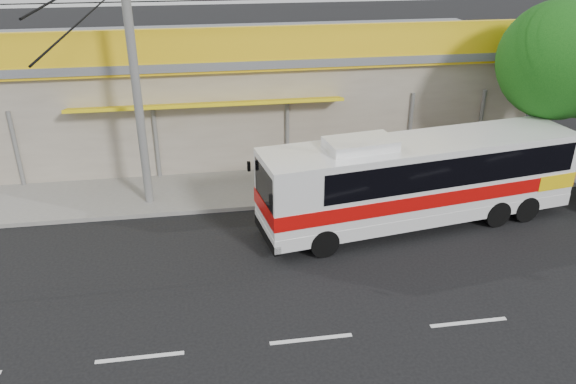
# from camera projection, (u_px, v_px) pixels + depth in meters

# --- Properties ---
(ground) EXTENTS (120.00, 120.00, 0.00)m
(ground) POSITION_uv_depth(u_px,v_px,m) (294.00, 280.00, 15.64)
(ground) COLOR black
(ground) RESTS_ON ground
(sidewalk) EXTENTS (30.00, 3.20, 0.15)m
(sidewalk) POSITION_uv_depth(u_px,v_px,m) (267.00, 187.00, 20.95)
(sidewalk) COLOR slate
(sidewalk) RESTS_ON ground
(lane_markings) EXTENTS (50.00, 0.12, 0.01)m
(lane_markings) POSITION_uv_depth(u_px,v_px,m) (311.00, 339.00, 13.42)
(lane_markings) COLOR silver
(lane_markings) RESTS_ON ground
(storefront_building) EXTENTS (22.60, 9.20, 5.70)m
(storefront_building) POSITION_uv_depth(u_px,v_px,m) (251.00, 90.00, 24.92)
(storefront_building) COLOR gray
(storefront_building) RESTS_ON ground
(coach_bus) EXTENTS (10.61, 3.78, 3.20)m
(coach_bus) POSITION_uv_depth(u_px,v_px,m) (424.00, 175.00, 17.94)
(coach_bus) COLOR silver
(coach_bus) RESTS_ON ground
(tree_near) EXTENTS (4.08, 4.08, 6.77)m
(tree_near) POSITION_uv_depth(u_px,v_px,m) (561.00, 65.00, 19.31)
(tree_near) COLOR #301E13
(tree_near) RESTS_ON ground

